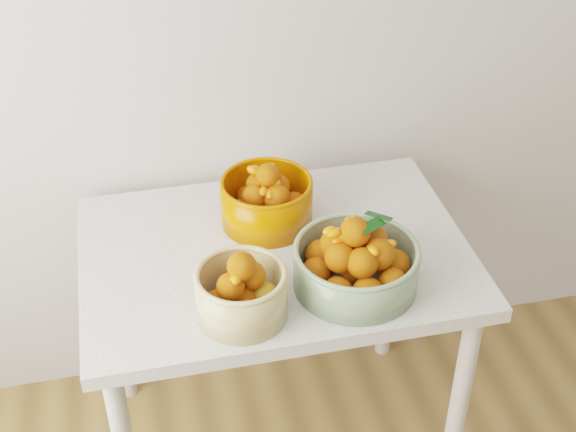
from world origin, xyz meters
name	(u,v)px	position (x,y,z in m)	size (l,w,h in m)	color
table	(275,278)	(-0.43, 1.60, 0.65)	(1.00, 0.70, 0.75)	silver
bowl_cream	(241,292)	(-0.55, 1.38, 0.82)	(0.25, 0.25, 0.18)	tan
bowl_green	(356,262)	(-0.26, 1.42, 0.82)	(0.35, 0.35, 0.20)	gray
bowl_orange	(267,200)	(-0.42, 1.72, 0.82)	(0.31, 0.31, 0.18)	#C14F02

